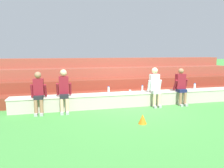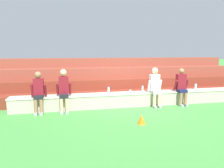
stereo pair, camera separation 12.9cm
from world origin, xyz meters
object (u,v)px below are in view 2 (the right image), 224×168
person_right_of_center (182,86)px  water_bottle_mid_left (109,90)px  person_left_of_center (64,89)px  water_bottle_near_left (196,87)px  water_bottle_mid_right (143,89)px  sports_cone (141,119)px  person_far_left (39,91)px  person_center (155,86)px  plastic_cup_left_end (130,91)px

person_right_of_center → water_bottle_mid_left: (-2.74, 0.23, -0.10)m
person_left_of_center → water_bottle_near_left: person_left_of_center is taller
water_bottle_mid_right → sports_cone: water_bottle_mid_right is taller
person_far_left → person_right_of_center: person_right_of_center is taller
water_bottle_near_left → sports_cone: bearing=-147.1°
person_center → person_right_of_center: size_ratio=1.03×
person_far_left → water_bottle_near_left: size_ratio=5.46×
water_bottle_mid_right → sports_cone: size_ratio=0.93×
water_bottle_mid_left → water_bottle_near_left: bearing=1.2°
person_right_of_center → plastic_cup_left_end: (-1.93, 0.25, -0.18)m
water_bottle_mid_right → water_bottle_near_left: (2.23, -0.00, 0.00)m
person_far_left → person_left_of_center: person_left_of_center is taller
plastic_cup_left_end → person_center: bearing=-14.3°
person_left_of_center → water_bottle_near_left: (5.10, 0.27, -0.14)m
person_center → water_bottle_near_left: person_center is taller
person_far_left → person_left_of_center: 0.80m
person_far_left → plastic_cup_left_end: (3.16, 0.24, -0.17)m
person_right_of_center → water_bottle_mid_right: size_ratio=5.54×
sports_cone → water_bottle_mid_left: bearing=107.6°
person_far_left → water_bottle_mid_right: (3.67, 0.30, -0.11)m
person_far_left → person_center: size_ratio=0.96×
water_bottle_near_left → plastic_cup_left_end: size_ratio=2.44×
sports_cone → person_far_left: bearing=151.0°
person_far_left → person_center: 4.05m
water_bottle_mid_left → sports_cone: size_ratio=1.00×
person_center → plastic_cup_left_end: person_center is taller
water_bottle_mid_left → person_far_left: bearing=-174.6°
person_left_of_center → water_bottle_mid_left: size_ratio=5.31×
person_center → plastic_cup_left_end: bearing=165.7°
person_far_left → person_right_of_center: 5.09m
person_center → person_right_of_center: 1.05m
person_far_left → water_bottle_near_left: bearing=2.9°
water_bottle_mid_left → person_center: bearing=-6.9°
water_bottle_mid_right → person_far_left: bearing=-175.3°
water_bottle_mid_left → plastic_cup_left_end: water_bottle_mid_left is taller
person_right_of_center → person_left_of_center: bearing=179.6°
water_bottle_mid_left → plastic_cup_left_end: size_ratio=2.61×
water_bottle_mid_right → plastic_cup_left_end: (-0.50, -0.06, -0.07)m
person_left_of_center → person_right_of_center: bearing=-0.4°
person_left_of_center → person_center: (3.25, -0.01, 0.01)m
person_right_of_center → water_bottle_near_left: size_ratio=5.53×
water_bottle_near_left → person_left_of_center: bearing=-177.0°
person_right_of_center → person_far_left: bearing=179.9°
person_far_left → water_bottle_mid_right: size_ratio=5.47×
person_far_left → person_left_of_center: bearing=1.7°
person_far_left → plastic_cup_left_end: 3.18m
person_left_of_center → person_center: bearing=-0.2°
person_center → plastic_cup_left_end: (-0.88, 0.22, -0.21)m
person_center → plastic_cup_left_end: 0.93m
person_center → water_bottle_mid_right: size_ratio=5.70×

